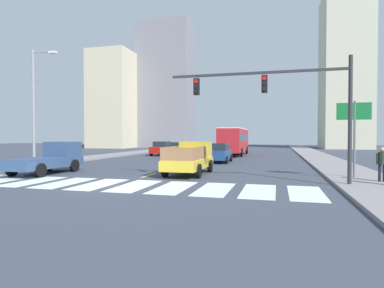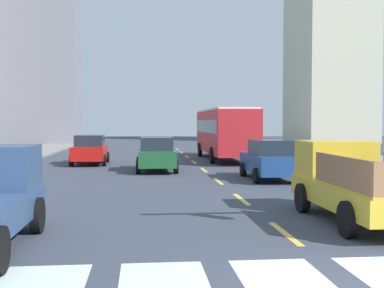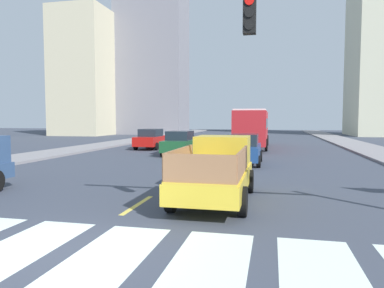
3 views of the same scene
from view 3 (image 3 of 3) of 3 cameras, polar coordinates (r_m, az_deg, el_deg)
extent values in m
plane|color=#3A414E|center=(7.51, -20.37, -16.21)|extent=(160.00, 160.00, 0.00)
cube|color=gray|center=(28.64, -20.39, -1.21)|extent=(3.44, 110.00, 0.15)
cube|color=silver|center=(8.05, -26.23, -14.97)|extent=(1.39, 3.79, 0.01)
cube|color=silver|center=(7.07, -13.60, -17.35)|extent=(1.39, 3.79, 0.01)
cube|color=silver|center=(6.51, 2.45, -19.17)|extent=(1.39, 3.79, 0.01)
cube|color=silver|center=(6.48, 20.24, -19.54)|extent=(1.39, 3.79, 0.01)
cube|color=#DFC44D|center=(10.93, -8.72, -9.58)|extent=(0.16, 2.40, 0.01)
cube|color=#DFC44D|center=(15.60, -1.98, -5.43)|extent=(0.16, 2.40, 0.01)
cube|color=#DFC44D|center=(20.43, 1.57, -3.18)|extent=(0.16, 2.40, 0.01)
cube|color=#DFC44D|center=(25.32, 3.75, -1.79)|extent=(0.16, 2.40, 0.01)
cube|color=#DFC44D|center=(30.25, 5.22, -0.85)|extent=(0.16, 2.40, 0.01)
cube|color=#DFC44D|center=(35.20, 6.28, -0.17)|extent=(0.16, 2.40, 0.01)
cube|color=#DFC44D|center=(40.16, 7.07, 0.34)|extent=(0.16, 2.40, 0.01)
cube|color=#DFC44D|center=(45.13, 7.70, 0.74)|extent=(0.16, 2.40, 0.01)
cube|color=gold|center=(11.16, 3.74, -5.71)|extent=(1.96, 5.20, 0.56)
cube|color=gold|center=(12.73, 4.94, -0.97)|extent=(1.84, 1.60, 1.00)
cube|color=#19232D|center=(13.15, 5.21, -0.03)|extent=(1.72, 0.08, 0.56)
cube|color=gold|center=(10.19, 2.91, -4.88)|extent=(1.84, 3.30, 0.06)
cylinder|color=black|center=(12.90, 0.49, -5.64)|extent=(0.22, 0.80, 0.80)
cylinder|color=black|center=(12.64, 9.26, -5.90)|extent=(0.22, 0.80, 0.80)
cylinder|color=black|center=(9.93, -3.35, -8.58)|extent=(0.22, 0.80, 0.80)
cylinder|color=black|center=(9.59, 8.13, -9.08)|extent=(0.22, 0.80, 0.80)
cube|color=#926543|center=(10.33, -2.02, -2.63)|extent=(0.06, 3.17, 0.70)
cube|color=#926543|center=(10.03, 8.01, -2.87)|extent=(0.06, 3.17, 0.70)
cube|color=#926543|center=(8.59, 1.13, -3.98)|extent=(1.80, 0.06, 0.70)
cube|color=red|center=(31.79, 9.64, 2.68)|extent=(2.50, 10.80, 2.70)
cube|color=#19232D|center=(31.79, 9.65, 3.31)|extent=(2.52, 9.94, 0.80)
cube|color=silver|center=(31.79, 9.67, 5.22)|extent=(2.40, 10.37, 0.12)
cylinder|color=black|center=(35.27, 7.88, 0.63)|extent=(0.22, 1.00, 1.00)
cylinder|color=black|center=(35.15, 11.94, 0.57)|extent=(0.22, 1.00, 1.00)
cylinder|color=black|center=(28.99, 6.83, -0.09)|extent=(0.22, 1.00, 1.00)
cylinder|color=black|center=(28.85, 11.77, -0.16)|extent=(0.22, 1.00, 1.00)
cube|color=navy|center=(20.49, 8.23, -1.24)|extent=(1.80, 4.40, 0.76)
cube|color=#1E2833|center=(20.29, 8.21, 0.69)|extent=(1.58, 2.11, 0.64)
cylinder|color=black|center=(21.96, 6.15, -1.87)|extent=(0.22, 0.64, 0.64)
cylinder|color=black|center=(21.83, 10.85, -1.95)|extent=(0.22, 0.64, 0.64)
cylinder|color=black|center=(19.27, 5.23, -2.68)|extent=(0.22, 0.64, 0.64)
cylinder|color=black|center=(19.12, 10.59, -2.79)|extent=(0.22, 0.64, 0.64)
cube|color=red|center=(30.83, -6.50, 0.53)|extent=(1.80, 4.40, 0.76)
cube|color=#1E2833|center=(30.66, -6.60, 1.82)|extent=(1.58, 2.11, 0.64)
cylinder|color=black|center=(32.44, -7.20, 0.03)|extent=(0.22, 0.64, 0.64)
cylinder|color=black|center=(31.87, -4.16, -0.02)|extent=(0.22, 0.64, 0.64)
cylinder|color=black|center=(29.90, -8.98, -0.33)|extent=(0.22, 0.64, 0.64)
cylinder|color=black|center=(29.28, -5.70, -0.39)|extent=(0.22, 0.64, 0.64)
cube|color=#1D542C|center=(25.41, -1.86, -0.19)|extent=(1.80, 4.40, 0.76)
cube|color=#1E2833|center=(25.22, -1.95, 1.38)|extent=(1.58, 2.11, 0.64)
cylinder|color=black|center=(26.98, -2.98, -0.75)|extent=(0.22, 0.64, 0.64)
cylinder|color=black|center=(26.55, 0.76, -0.82)|extent=(0.22, 0.64, 0.64)
cylinder|color=black|center=(24.38, -4.71, -1.27)|extent=(0.22, 0.64, 0.64)
cylinder|color=black|center=(23.90, -0.59, -1.36)|extent=(0.22, 0.64, 0.64)
cube|color=black|center=(8.40, 9.19, 19.75)|extent=(0.28, 0.24, 0.84)
cylinder|color=red|center=(8.35, 9.15, 21.71)|extent=(0.20, 0.04, 0.20)
cylinder|color=black|center=(8.27, 9.13, 20.00)|extent=(0.20, 0.04, 0.20)
cylinder|color=black|center=(8.20, 9.11, 18.25)|extent=(0.20, 0.04, 0.20)
cube|color=beige|center=(63.63, 28.01, 14.84)|extent=(8.32, 11.76, 30.00)
cube|color=gray|center=(62.28, -6.39, 13.95)|extent=(11.15, 7.27, 26.64)
cube|color=beige|center=(59.76, -16.96, 10.82)|extent=(8.22, 8.04, 19.62)
camera|label=1|loc=(8.62, 168.76, -5.68)|focal=30.04mm
camera|label=2|loc=(7.15, -86.06, -0.34)|focal=47.49mm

